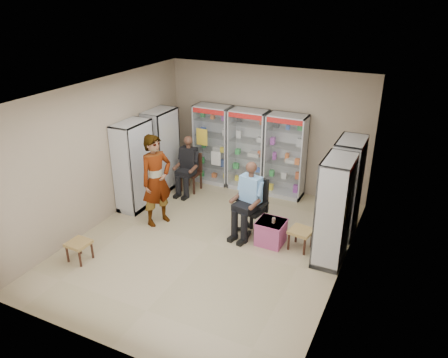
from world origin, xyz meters
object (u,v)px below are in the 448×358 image
at_px(cabinet_back_right, 286,156).
at_px(wooden_chair, 191,173).
at_px(office_chair, 252,206).
at_px(pink_trunk, 271,232).
at_px(cabinet_right_far, 346,188).
at_px(cabinet_back_left, 213,145).
at_px(seated_shopkeeper, 251,200).
at_px(cabinet_left_far, 162,151).
at_px(woven_stool_b, 80,251).
at_px(woven_stool_a, 300,239).
at_px(cabinet_right_near, 334,211).
at_px(standing_man, 156,180).
at_px(cabinet_left_near, 134,166).
at_px(cabinet_back_mid, 248,150).

height_order(cabinet_back_right, wooden_chair, cabinet_back_right).
bearing_deg(office_chair, pink_trunk, -14.91).
relative_size(cabinet_right_far, pink_trunk, 3.95).
bearing_deg(cabinet_back_left, office_chair, -46.16).
relative_size(cabinet_back_right, seated_shopkeeper, 1.37).
bearing_deg(cabinet_left_far, pink_trunk, 69.16).
bearing_deg(office_chair, cabinet_back_right, 100.15).
distance_m(cabinet_left_far, woven_stool_b, 3.44).
distance_m(cabinet_back_left, cabinet_left_far, 1.32).
relative_size(cabinet_back_right, pink_trunk, 3.95).
height_order(cabinet_right_far, woven_stool_b, cabinet_right_far).
relative_size(office_chair, woven_stool_a, 2.81).
height_order(cabinet_right_near, pink_trunk, cabinet_right_near).
distance_m(pink_trunk, standing_man, 2.57).
xyz_separation_m(seated_shopkeeper, pink_trunk, (0.52, -0.21, -0.49)).
xyz_separation_m(cabinet_left_far, woven_stool_a, (3.87, -1.18, -0.80)).
relative_size(office_chair, pink_trunk, 2.27).
bearing_deg(cabinet_left_near, standing_man, 64.83).
relative_size(cabinet_back_left, cabinet_left_far, 1.00).
bearing_deg(cabinet_back_mid, woven_stool_a, -46.69).
bearing_deg(cabinet_left_near, wooden_chair, 152.39).
bearing_deg(cabinet_back_mid, cabinet_back_right, 0.00).
xyz_separation_m(cabinet_right_far, pink_trunk, (-1.16, -1.06, -0.76)).
height_order(cabinet_back_left, cabinet_right_near, same).
relative_size(cabinet_back_left, cabinet_back_right, 1.00).
bearing_deg(office_chair, woven_stool_b, -124.91).
height_order(cabinet_right_far, cabinet_left_near, same).
xyz_separation_m(cabinet_back_mid, cabinet_right_near, (2.58, -2.23, 0.00)).
relative_size(cabinet_back_left, office_chair, 1.74).
distance_m(cabinet_back_mid, cabinet_right_far, 2.82).
distance_m(cabinet_right_near, woven_stool_a, 0.99).
distance_m(cabinet_back_right, cabinet_left_near, 3.48).
bearing_deg(woven_stool_b, cabinet_right_near, 26.10).
relative_size(cabinet_left_near, office_chair, 1.74).
relative_size(cabinet_right_near, woven_stool_a, 4.88).
height_order(wooden_chair, pink_trunk, wooden_chair).
distance_m(cabinet_back_left, wooden_chair, 0.94).
distance_m(cabinet_right_far, woven_stool_a, 1.39).
bearing_deg(wooden_chair, pink_trunk, -29.07).
height_order(cabinet_back_left, cabinet_left_near, same).
xyz_separation_m(pink_trunk, standing_man, (-2.45, -0.24, 0.74)).
xyz_separation_m(cabinet_back_left, seated_shopkeeper, (1.85, -1.98, -0.27)).
height_order(cabinet_left_near, wooden_chair, cabinet_left_near).
bearing_deg(cabinet_back_right, cabinet_back_mid, 180.00).
bearing_deg(woven_stool_b, cabinet_right_far, 37.10).
distance_m(cabinet_back_mid, office_chair, 2.17).
xyz_separation_m(cabinet_back_right, wooden_chair, (-2.15, -0.73, -0.53)).
distance_m(cabinet_left_far, standing_man, 1.72).
bearing_deg(seated_shopkeeper, office_chair, 101.60).
distance_m(cabinet_back_left, cabinet_right_near, 4.18).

